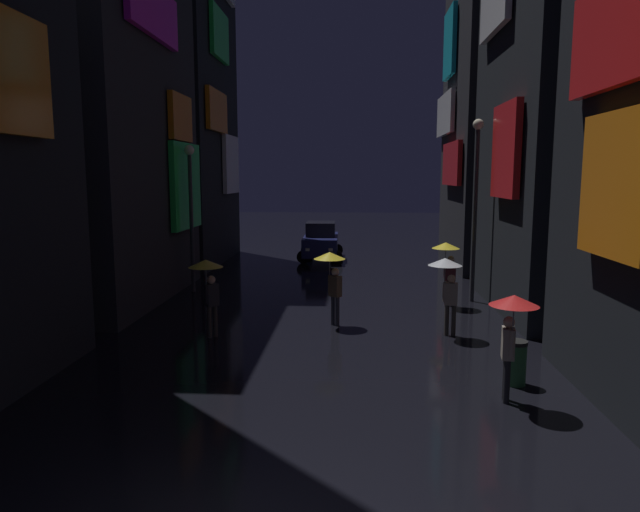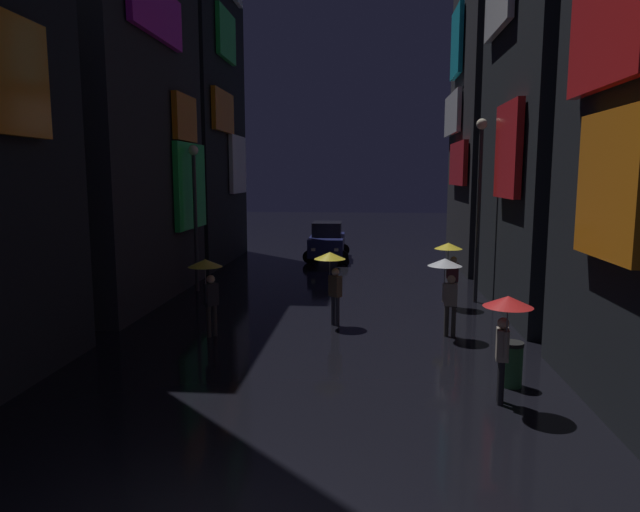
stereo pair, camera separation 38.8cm
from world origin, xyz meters
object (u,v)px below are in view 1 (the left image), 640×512
streetlamp_right_far (476,191)px  trash_bin (515,362)px  pedestrian_midstreet_centre_yellow (331,268)px  streetlamp_left_far (191,201)px  pedestrian_far_right_clear (447,275)px  pedestrian_foreground_right_yellow (208,276)px  pedestrian_near_crossing_yellow (447,256)px  car_distant (321,241)px  pedestrian_foreground_left_red (512,318)px

streetlamp_right_far → trash_bin: size_ratio=6.59×
pedestrian_midstreet_centre_yellow → streetlamp_right_far: (4.69, 3.37, 2.11)m
streetlamp_right_far → pedestrian_midstreet_centre_yellow: bearing=-144.3°
streetlamp_left_far → trash_bin: (9.30, -8.93, -2.90)m
pedestrian_far_right_clear → pedestrian_midstreet_centre_yellow: (-3.12, 0.96, 0.00)m
pedestrian_foreground_right_yellow → trash_bin: bearing=-22.2°
pedestrian_near_crossing_yellow → streetlamp_right_far: 2.45m
pedestrian_far_right_clear → pedestrian_midstreet_centre_yellow: size_ratio=1.00×
pedestrian_near_crossing_yellow → pedestrian_midstreet_centre_yellow: (-3.69, -2.61, 0.00)m
pedestrian_near_crossing_yellow → car_distant: bearing=115.0°
pedestrian_foreground_left_red → pedestrian_near_crossing_yellow: size_ratio=1.00×
car_distant → streetlamp_left_far: 9.74m
pedestrian_foreground_right_yellow → pedestrian_near_crossing_yellow: (6.87, 4.19, 0.00)m
pedestrian_far_right_clear → pedestrian_midstreet_centre_yellow: bearing=162.9°
pedestrian_foreground_right_yellow → pedestrian_foreground_left_red: size_ratio=1.00×
pedestrian_midstreet_centre_yellow → trash_bin: pedestrian_midstreet_centre_yellow is taller
pedestrian_foreground_left_red → streetlamp_right_far: 9.25m
pedestrian_midstreet_centre_yellow → streetlamp_left_far: 7.12m
streetlamp_left_far → trash_bin: 13.21m
pedestrian_foreground_right_yellow → trash_bin: (7.16, -2.93, -1.20)m
streetlamp_right_far → trash_bin: streetlamp_right_far is taller
pedestrian_midstreet_centre_yellow → streetlamp_right_far: streetlamp_right_far is taller
pedestrian_near_crossing_yellow → trash_bin: 7.22m
pedestrian_near_crossing_yellow → trash_bin: pedestrian_near_crossing_yellow is taller
streetlamp_left_far → streetlamp_right_far: bearing=-6.0°
pedestrian_foreground_left_red → pedestrian_far_right_clear: bearing=95.8°
car_distant → streetlamp_left_far: streetlamp_left_far is taller
streetlamp_right_far → pedestrian_far_right_clear: bearing=-109.9°
pedestrian_far_right_clear → car_distant: size_ratio=0.51×
pedestrian_midstreet_centre_yellow → car_distant: bearing=94.8°
pedestrian_near_crossing_yellow → streetlamp_right_far: (1.00, 0.76, 2.11)m
streetlamp_left_far → streetlamp_right_far: (10.00, -1.05, 0.41)m
pedestrian_near_crossing_yellow → pedestrian_far_right_clear: bearing=-99.1°
pedestrian_far_right_clear → streetlamp_left_far: (-8.43, 5.38, 1.70)m
pedestrian_foreground_right_yellow → pedestrian_foreground_left_red: same height
pedestrian_near_crossing_yellow → trash_bin: bearing=-87.6°
pedestrian_far_right_clear → car_distant: 14.43m
pedestrian_foreground_right_yellow → streetlamp_right_far: streetlamp_right_far is taller
trash_bin → pedestrian_near_crossing_yellow: bearing=92.4°
pedestrian_foreground_left_red → pedestrian_midstreet_centre_yellow: (-3.58, 5.57, 0.00)m
pedestrian_foreground_right_yellow → pedestrian_far_right_clear: bearing=5.6°
car_distant → streetlamp_right_far: bearing=-58.7°
pedestrian_near_crossing_yellow → pedestrian_midstreet_centre_yellow: same height
pedestrian_foreground_right_yellow → pedestrian_midstreet_centre_yellow: (3.18, 1.58, 0.00)m
car_distant → trash_bin: 18.07m
pedestrian_foreground_left_red → streetlamp_left_far: size_ratio=0.40×
car_distant → streetlamp_right_far: size_ratio=0.68×
pedestrian_foreground_right_yellow → streetlamp_right_far: size_ratio=0.35×
pedestrian_near_crossing_yellow → streetlamp_right_far: streetlamp_right_far is taller
car_distant → streetlamp_left_far: bearing=-116.8°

